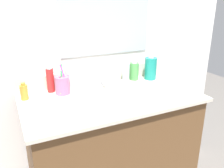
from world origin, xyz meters
name	(u,v)px	position (x,y,z in m)	size (l,w,h in m)	color
vanity_cabinet	(112,158)	(0.00, 0.00, 0.39)	(0.92, 0.48, 0.78)	brown
countertop	(112,98)	(0.00, 0.00, 0.79)	(0.96, 0.53, 0.02)	beige
backsplash	(95,76)	(0.00, 0.25, 0.84)	(0.96, 0.02, 0.09)	beige
back_wall	(92,100)	(0.00, 0.31, 0.65)	(2.06, 0.04, 1.30)	white
mirror_panel	(106,8)	(0.10, 0.29, 1.25)	(0.60, 0.01, 0.56)	#B2BCC6
sink_basin	(115,102)	(0.01, -0.02, 0.77)	(0.39, 0.39, 0.11)	white
faucet	(101,82)	(0.01, 0.17, 0.82)	(0.16, 0.10, 0.08)	silver
bottle_toner_green	(134,71)	(0.26, 0.20, 0.86)	(0.06, 0.06, 0.13)	#4C9E4C
bottle_oil_amber	(24,92)	(-0.43, 0.16, 0.84)	(0.04, 0.04, 0.09)	gold
bottle_gel_clear	(126,72)	(0.19, 0.18, 0.86)	(0.04, 0.04, 0.14)	silver
bottle_spray_red	(50,79)	(-0.28, 0.21, 0.87)	(0.04, 0.04, 0.16)	red
bottle_mouthwash_teal	(151,68)	(0.36, 0.16, 0.87)	(0.08, 0.08, 0.18)	teal
bottle_lotion_white	(70,78)	(-0.17, 0.21, 0.86)	(0.06, 0.06, 0.15)	white
cup_pink	(63,85)	(-0.23, 0.15, 0.85)	(0.08, 0.08, 0.17)	#D16693
soap_bar	(37,94)	(-0.37, 0.17, 0.81)	(0.06, 0.04, 0.02)	white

